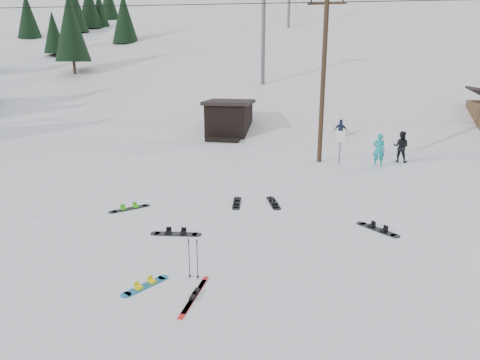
# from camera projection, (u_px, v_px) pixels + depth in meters

# --- Properties ---
(ground) EXTENTS (200.00, 200.00, 0.00)m
(ground) POSITION_uv_depth(u_px,v_px,m) (222.00, 270.00, 11.54)
(ground) COLOR white
(ground) RESTS_ON ground
(ski_slope) EXTENTS (60.00, 85.24, 65.97)m
(ski_slope) POSITION_uv_depth(u_px,v_px,m) (313.00, 179.00, 66.50)
(ski_slope) COLOR silver
(ski_slope) RESTS_ON ground
(ridge_left) EXTENTS (47.54, 95.03, 58.38)m
(ridge_left) POSITION_uv_depth(u_px,v_px,m) (80.00, 172.00, 67.16)
(ridge_left) COLOR white
(ridge_left) RESTS_ON ground
(treeline_left) EXTENTS (20.00, 64.00, 10.00)m
(treeline_left) POSITION_uv_depth(u_px,v_px,m) (50.00, 106.00, 56.31)
(treeline_left) COLOR black
(treeline_left) RESTS_ON ground
(treeline_crest) EXTENTS (50.00, 6.00, 10.00)m
(treeline_crest) POSITION_uv_depth(u_px,v_px,m) (324.00, 89.00, 92.55)
(treeline_crest) COLOR black
(treeline_crest) RESTS_ON ski_slope
(utility_pole) EXTENTS (2.00, 0.26, 9.00)m
(utility_pole) POSITION_uv_depth(u_px,v_px,m) (323.00, 77.00, 23.08)
(utility_pole) COLOR #3A2819
(utility_pole) RESTS_ON ground
(trail_sign) EXTENTS (0.50, 0.09, 1.85)m
(trail_sign) POSITION_uv_depth(u_px,v_px,m) (340.00, 141.00, 23.34)
(trail_sign) COLOR #595B60
(trail_sign) RESTS_ON ground
(lift_hut) EXTENTS (3.40, 4.10, 2.75)m
(lift_hut) POSITION_uv_depth(u_px,v_px,m) (229.00, 119.00, 31.95)
(lift_hut) COLOR black
(lift_hut) RESTS_ON ground
(lift_tower_near) EXTENTS (2.20, 0.36, 8.00)m
(lift_tower_near) POSITION_uv_depth(u_px,v_px,m) (263.00, 35.00, 38.57)
(lift_tower_near) COLOR #595B60
(lift_tower_near) RESTS_ON ski_slope
(hero_snowboard) EXTENTS (0.80, 1.27, 0.10)m
(hero_snowboard) POSITION_uv_depth(u_px,v_px,m) (145.00, 285.00, 10.67)
(hero_snowboard) COLOR #186E9F
(hero_snowboard) RESTS_ON ground
(hero_skis) EXTENTS (0.13, 1.96, 0.10)m
(hero_skis) POSITION_uv_depth(u_px,v_px,m) (194.00, 295.00, 10.20)
(hero_skis) COLOR #B01212
(hero_skis) RESTS_ON ground
(ski_poles) EXTENTS (0.30, 0.08, 1.08)m
(ski_poles) POSITION_uv_depth(u_px,v_px,m) (193.00, 259.00, 10.94)
(ski_poles) COLOR black
(ski_poles) RESTS_ON ground
(board_scatter_a) EXTENTS (1.68, 0.51, 0.12)m
(board_scatter_a) POSITION_uv_depth(u_px,v_px,m) (176.00, 234.00, 13.92)
(board_scatter_a) COLOR black
(board_scatter_a) RESTS_ON ground
(board_scatter_b) EXTENTS (0.52, 1.61, 0.11)m
(board_scatter_b) POSITION_uv_depth(u_px,v_px,m) (237.00, 203.00, 16.99)
(board_scatter_b) COLOR black
(board_scatter_b) RESTS_ON ground
(board_scatter_c) EXTENTS (1.21, 1.30, 0.12)m
(board_scatter_c) POSITION_uv_depth(u_px,v_px,m) (130.00, 208.00, 16.35)
(board_scatter_c) COLOR black
(board_scatter_c) RESTS_ON ground
(board_scatter_d) EXTENTS (1.33, 1.24, 0.12)m
(board_scatter_d) POSITION_uv_depth(u_px,v_px,m) (378.00, 229.00, 14.30)
(board_scatter_d) COLOR black
(board_scatter_d) RESTS_ON ground
(board_scatter_f) EXTENTS (0.79, 1.63, 0.12)m
(board_scatter_f) POSITION_uv_depth(u_px,v_px,m) (273.00, 203.00, 17.01)
(board_scatter_f) COLOR black
(board_scatter_f) RESTS_ON ground
(skier_teal) EXTENTS (0.69, 0.50, 1.76)m
(skier_teal) POSITION_uv_depth(u_px,v_px,m) (379.00, 150.00, 23.11)
(skier_teal) COLOR #0E888F
(skier_teal) RESTS_ON ground
(skier_dark) EXTENTS (1.01, 0.89, 1.75)m
(skier_dark) POSITION_uv_depth(u_px,v_px,m) (401.00, 147.00, 24.01)
(skier_dark) COLOR black
(skier_dark) RESTS_ON ground
(skier_navy) EXTENTS (1.05, 0.69, 1.65)m
(skier_navy) POSITION_uv_depth(u_px,v_px,m) (341.00, 131.00, 29.81)
(skier_navy) COLOR #1D2949
(skier_navy) RESTS_ON ground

